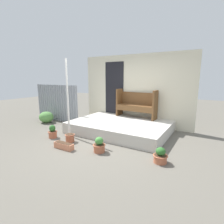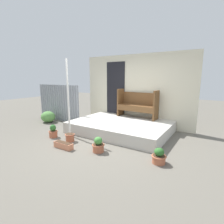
{
  "view_description": "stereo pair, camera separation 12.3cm",
  "coord_description": "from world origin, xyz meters",
  "px_view_note": "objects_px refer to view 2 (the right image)",
  "views": [
    {
      "loc": [
        2.57,
        -3.84,
        1.77
      ],
      "look_at": [
        0.06,
        0.38,
        0.8
      ],
      "focal_mm": 28.0,
      "sensor_mm": 36.0,
      "label": 1
    },
    {
      "loc": [
        2.67,
        -3.78,
        1.77
      ],
      "look_at": [
        0.06,
        0.38,
        0.8
      ],
      "focal_mm": 28.0,
      "sensor_mm": 36.0,
      "label": 2
    }
  ],
  "objects_px": {
    "bench": "(137,103)",
    "flower_pot_far_right": "(159,157)",
    "flower_pot_right": "(98,145)",
    "flower_pot_left": "(53,132)",
    "flower_pot_middle": "(70,137)",
    "support_post": "(68,99)",
    "planter_box_rect": "(63,145)",
    "shrub_by_fence": "(48,117)"
  },
  "relations": [
    {
      "from": "flower_pot_left",
      "to": "flower_pot_middle",
      "type": "bearing_deg",
      "value": 0.88
    },
    {
      "from": "bench",
      "to": "planter_box_rect",
      "type": "relative_size",
      "value": 2.7
    },
    {
      "from": "flower_pot_right",
      "to": "shrub_by_fence",
      "type": "bearing_deg",
      "value": 160.06
    },
    {
      "from": "support_post",
      "to": "flower_pot_right",
      "type": "relative_size",
      "value": 6.15
    },
    {
      "from": "flower_pot_middle",
      "to": "shrub_by_fence",
      "type": "distance_m",
      "value": 2.58
    },
    {
      "from": "support_post",
      "to": "flower_pot_middle",
      "type": "distance_m",
      "value": 1.14
    },
    {
      "from": "bench",
      "to": "flower_pot_far_right",
      "type": "xyz_separation_m",
      "value": [
        1.54,
        -2.32,
        -0.72
      ]
    },
    {
      "from": "support_post",
      "to": "flower_pot_right",
      "type": "height_order",
      "value": "support_post"
    },
    {
      "from": "planter_box_rect",
      "to": "shrub_by_fence",
      "type": "bearing_deg",
      "value": 148.78
    },
    {
      "from": "flower_pot_right",
      "to": "flower_pot_middle",
      "type": "bearing_deg",
      "value": 172.75
    },
    {
      "from": "bench",
      "to": "flower_pot_middle",
      "type": "height_order",
      "value": "bench"
    },
    {
      "from": "flower_pot_right",
      "to": "shrub_by_fence",
      "type": "height_order",
      "value": "shrub_by_fence"
    },
    {
      "from": "flower_pot_left",
      "to": "planter_box_rect",
      "type": "relative_size",
      "value": 0.71
    },
    {
      "from": "support_post",
      "to": "shrub_by_fence",
      "type": "bearing_deg",
      "value": 159.06
    },
    {
      "from": "bench",
      "to": "planter_box_rect",
      "type": "xyz_separation_m",
      "value": [
        -0.77,
        -2.83,
        -0.79
      ]
    },
    {
      "from": "flower_pot_middle",
      "to": "flower_pot_right",
      "type": "bearing_deg",
      "value": -7.25
    },
    {
      "from": "bench",
      "to": "flower_pot_right",
      "type": "bearing_deg",
      "value": -83.76
    },
    {
      "from": "bench",
      "to": "flower_pot_far_right",
      "type": "height_order",
      "value": "bench"
    },
    {
      "from": "flower_pot_right",
      "to": "flower_pot_far_right",
      "type": "xyz_separation_m",
      "value": [
        1.42,
        0.21,
        -0.02
      ]
    },
    {
      "from": "flower_pot_left",
      "to": "flower_pot_middle",
      "type": "relative_size",
      "value": 1.43
    },
    {
      "from": "bench",
      "to": "flower_pot_far_right",
      "type": "bearing_deg",
      "value": -52.83
    },
    {
      "from": "flower_pot_left",
      "to": "flower_pot_middle",
      "type": "distance_m",
      "value": 0.69
    },
    {
      "from": "flower_pot_left",
      "to": "flower_pot_right",
      "type": "relative_size",
      "value": 1.05
    },
    {
      "from": "flower_pot_middle",
      "to": "flower_pot_far_right",
      "type": "bearing_deg",
      "value": 1.67
    },
    {
      "from": "flower_pot_far_right",
      "to": "flower_pot_middle",
      "type": "bearing_deg",
      "value": -178.33
    },
    {
      "from": "flower_pot_middle",
      "to": "shrub_by_fence",
      "type": "xyz_separation_m",
      "value": [
        -2.33,
        1.1,
        0.1
      ]
    },
    {
      "from": "flower_pot_left",
      "to": "planter_box_rect",
      "type": "xyz_separation_m",
      "value": [
        0.9,
        -0.43,
        -0.09
      ]
    },
    {
      "from": "support_post",
      "to": "flower_pot_left",
      "type": "height_order",
      "value": "support_post"
    },
    {
      "from": "support_post",
      "to": "flower_pot_middle",
      "type": "xyz_separation_m",
      "value": [
        0.36,
        -0.35,
        -1.03
      ]
    },
    {
      "from": "flower_pot_middle",
      "to": "shrub_by_fence",
      "type": "height_order",
      "value": "shrub_by_fence"
    },
    {
      "from": "flower_pot_left",
      "to": "bench",
      "type": "bearing_deg",
      "value": 55.31
    },
    {
      "from": "bench",
      "to": "shrub_by_fence",
      "type": "bearing_deg",
      "value": -155.12
    },
    {
      "from": "support_post",
      "to": "flower_pot_far_right",
      "type": "distance_m",
      "value": 3.05
    },
    {
      "from": "flower_pot_middle",
      "to": "flower_pot_right",
      "type": "height_order",
      "value": "flower_pot_right"
    },
    {
      "from": "flower_pot_far_right",
      "to": "shrub_by_fence",
      "type": "distance_m",
      "value": 4.95
    },
    {
      "from": "flower_pot_middle",
      "to": "shrub_by_fence",
      "type": "relative_size",
      "value": 0.47
    },
    {
      "from": "planter_box_rect",
      "to": "shrub_by_fence",
      "type": "xyz_separation_m",
      "value": [
        -2.54,
        1.54,
        0.14
      ]
    },
    {
      "from": "flower_pot_right",
      "to": "support_post",
      "type": "bearing_deg",
      "value": 161.43
    },
    {
      "from": "flower_pot_right",
      "to": "flower_pot_far_right",
      "type": "distance_m",
      "value": 1.44
    },
    {
      "from": "support_post",
      "to": "planter_box_rect",
      "type": "height_order",
      "value": "support_post"
    },
    {
      "from": "support_post",
      "to": "bench",
      "type": "xyz_separation_m",
      "value": [
        1.33,
        2.04,
        -0.29
      ]
    },
    {
      "from": "support_post",
      "to": "shrub_by_fence",
      "type": "height_order",
      "value": "support_post"
    }
  ]
}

